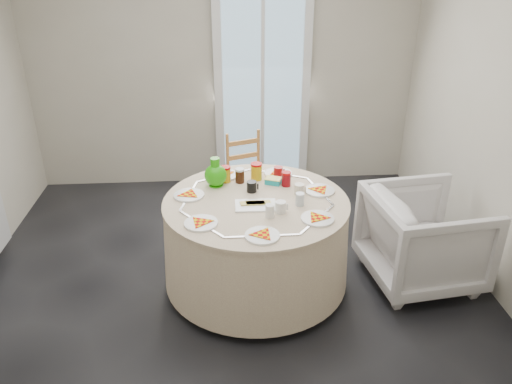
{
  "coord_description": "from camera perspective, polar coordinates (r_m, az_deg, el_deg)",
  "views": [
    {
      "loc": [
        -0.03,
        -3.19,
        2.4
      ],
      "look_at": [
        0.2,
        0.04,
        0.8
      ],
      "focal_mm": 35.0,
      "sensor_mm": 36.0,
      "label": 1
    }
  ],
  "objects": [
    {
      "name": "jar_cluster",
      "position": [
        3.86,
        -0.21,
        2.18
      ],
      "size": [
        0.59,
        0.46,
        0.16
      ],
      "primitive_type": null,
      "rotation": [
        0.0,
        0.0,
        0.41
      ],
      "color": "brown",
      "rests_on": "table"
    },
    {
      "name": "armchair",
      "position": [
        4.07,
        18.62,
        -4.81
      ],
      "size": [
        0.85,
        0.89,
        0.82
      ],
      "primitive_type": "imported",
      "rotation": [
        0.0,
        0.0,
        1.7
      ],
      "color": "silver",
      "rests_on": "floor"
    },
    {
      "name": "wall_back",
      "position": [
        5.3,
        -3.77,
        14.3
      ],
      "size": [
        4.0,
        0.02,
        2.6
      ],
      "primitive_type": "cube",
      "color": "#BCB5A3",
      "rests_on": "floor"
    },
    {
      "name": "cheese_platter",
      "position": [
        3.54,
        -0.04,
        -1.03
      ],
      "size": [
        0.3,
        0.19,
        0.04
      ],
      "primitive_type": null,
      "rotation": [
        0.0,
        0.0,
        -0.02
      ],
      "color": "white",
      "rests_on": "table"
    },
    {
      "name": "place_settings",
      "position": [
        3.62,
        0.0,
        -0.43
      ],
      "size": [
        1.54,
        1.54,
        0.02
      ],
      "primitive_type": null,
      "rotation": [
        0.0,
        0.0,
        -0.29
      ],
      "color": "silver",
      "rests_on": "table"
    },
    {
      "name": "wooden_chair",
      "position": [
        4.74,
        -0.77,
        2.29
      ],
      "size": [
        0.47,
        0.46,
        0.83
      ],
      "primitive_type": null,
      "rotation": [
        0.0,
        0.0,
        0.34
      ],
      "color": "#C47C43",
      "rests_on": "floor"
    },
    {
      "name": "floor",
      "position": [
        3.99,
        -2.88,
        -10.69
      ],
      "size": [
        4.0,
        4.0,
        0.0
      ],
      "primitive_type": "plane",
      "color": "black",
      "rests_on": "ground"
    },
    {
      "name": "mugs_glasses",
      "position": [
        3.64,
        2.44,
        0.42
      ],
      "size": [
        0.69,
        0.69,
        0.1
      ],
      "primitive_type": null,
      "rotation": [
        0.0,
        0.0,
        -0.27
      ],
      "color": "#ACAAAA",
      "rests_on": "table"
    },
    {
      "name": "table",
      "position": [
        3.81,
        0.0,
        -5.73
      ],
      "size": [
        1.4,
        1.4,
        0.71
      ],
      "primitive_type": "cylinder",
      "color": "beige",
      "rests_on": "floor"
    },
    {
      "name": "green_pitcher",
      "position": [
        3.82,
        -4.67,
        2.66
      ],
      "size": [
        0.18,
        0.18,
        0.22
      ],
      "primitive_type": null,
      "rotation": [
        0.0,
        0.0,
        0.07
      ],
      "color": "#25A70B",
      "rests_on": "table"
    },
    {
      "name": "glass_door",
      "position": [
        5.33,
        0.72,
        11.65
      ],
      "size": [
        1.0,
        0.08,
        2.1
      ],
      "primitive_type": "cube",
      "color": "silver",
      "rests_on": "floor"
    },
    {
      "name": "butter_tub",
      "position": [
        3.88,
        1.99,
        1.7
      ],
      "size": [
        0.15,
        0.13,
        0.05
      ],
      "primitive_type": "cube",
      "rotation": [
        0.0,
        0.0,
        -0.38
      ],
      "color": "#15A1AB",
      "rests_on": "table"
    }
  ]
}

